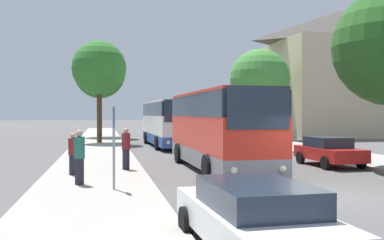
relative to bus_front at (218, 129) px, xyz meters
The scene contains 14 objects.
ground_plane 7.15m from the bus_front, 75.91° to the right, with size 300.00×300.00×0.00m, color #565454.
sidewalk_left 8.74m from the bus_front, 128.45° to the right, with size 4.00×120.00×0.15m, color #A39E93.
building_right_background 33.81m from the bus_front, 51.54° to the left, with size 14.84×12.19×13.88m.
bus_front is the anchor object (origin of this frame).
bus_middle 14.44m from the bus_front, 90.66° to the left, with size 3.07×11.26×3.43m.
parked_car_left_curb 12.09m from the bus_front, 101.43° to the right, with size 2.17×4.76×1.33m.
parked_car_right_near 5.73m from the bus_front, ahead, with size 2.09×4.00×1.39m.
bus_stop_sign 6.97m from the bus_front, 132.34° to the right, with size 0.08×0.45×2.60m.
pedestrian_waiting_near 4.16m from the bus_front, behind, with size 0.36×0.36×1.77m.
pedestrian_waiting_far 7.06m from the bus_front, 145.75° to the right, with size 0.36×0.36×1.84m.
pedestrian_walking_back 6.40m from the bus_front, 166.67° to the right, with size 0.36×0.36×1.63m.
tree_left_near 27.51m from the bus_front, 101.34° to the left, with size 5.06×5.06×8.93m.
tree_left_far 18.99m from the bus_front, 106.73° to the left, with size 4.37×4.37×8.23m.
tree_right_near 23.36m from the bus_front, 65.61° to the left, with size 5.66×5.66×8.43m.
Camera 1 is at (-6.70, -12.68, 2.55)m, focal length 42.00 mm.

